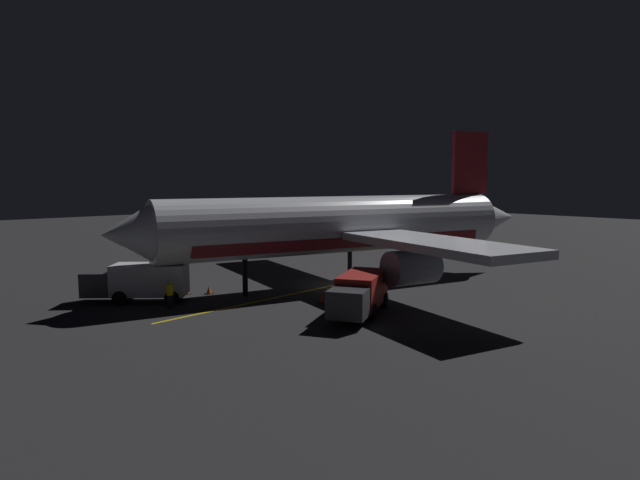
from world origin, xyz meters
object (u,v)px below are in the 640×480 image
object	(u,v)px
airliner	(347,227)
catering_truck	(360,294)
traffic_cone_under_wing	(337,305)
ground_crew_worker	(170,294)
baggage_truck	(140,282)
traffic_cone_near_right	(187,291)
traffic_cone_far	(322,298)
traffic_cone_near_left	(209,290)

from	to	relation	value
airliner	catering_truck	size ratio (longest dim) A/B	5.27
traffic_cone_under_wing	airliner	bearing A→B (deg)	-49.57
ground_crew_worker	traffic_cone_under_wing	distance (m)	10.00
catering_truck	ground_crew_worker	world-z (taller)	catering_truck
airliner	traffic_cone_under_wing	distance (m)	8.69
baggage_truck	catering_truck	distance (m)	14.06
airliner	baggage_truck	world-z (taller)	airliner
baggage_truck	traffic_cone_near_right	distance (m)	3.43
catering_truck	traffic_cone_far	distance (m)	3.97
baggage_truck	traffic_cone_under_wing	bearing A→B (deg)	-141.52
ground_crew_worker	traffic_cone_near_right	distance (m)	4.30
baggage_truck	catering_truck	size ratio (longest dim) A/B	0.96
catering_truck	traffic_cone_near_right	xyz separation A→B (m)	(11.78, 4.53, -0.96)
airliner	ground_crew_worker	size ratio (longest dim) A/B	19.48
airliner	ground_crew_worker	distance (m)	13.75
catering_truck	traffic_cone_under_wing	world-z (taller)	catering_truck
traffic_cone_near_right	traffic_cone_far	bearing A→B (deg)	-147.37
baggage_truck	ground_crew_worker	world-z (taller)	baggage_truck
traffic_cone_near_left	ground_crew_worker	bearing A→B (deg)	119.59
ground_crew_worker	traffic_cone_under_wing	size ratio (longest dim) A/B	3.16
ground_crew_worker	traffic_cone_near_right	world-z (taller)	ground_crew_worker
ground_crew_worker	traffic_cone_near_left	xyz separation A→B (m)	(2.26, -3.99, -0.64)
traffic_cone_under_wing	traffic_cone_far	distance (m)	2.03
traffic_cone_far	traffic_cone_under_wing	bearing A→B (deg)	163.29
airliner	traffic_cone_near_left	bearing A→B (deg)	66.42
traffic_cone_under_wing	ground_crew_worker	bearing A→B (deg)	47.48
baggage_truck	ground_crew_worker	distance (m)	3.13
baggage_truck	traffic_cone_under_wing	distance (m)	12.59
baggage_truck	traffic_cone_far	bearing A→B (deg)	-133.20
traffic_cone_near_left	airliner	bearing A→B (deg)	-113.58
traffic_cone_near_left	traffic_cone_near_right	xyz separation A→B (m)	(0.91, 1.16, 0.00)
catering_truck	traffic_cone_under_wing	size ratio (longest dim) A/B	11.68
catering_truck	traffic_cone_under_wing	distance (m)	2.10
baggage_truck	traffic_cone_far	size ratio (longest dim) A/B	11.21
traffic_cone_near_left	traffic_cone_far	bearing A→B (deg)	-150.78
ground_crew_worker	traffic_cone_under_wing	xyz separation A→B (m)	(-6.75, -7.36, -0.64)
ground_crew_worker	traffic_cone_far	size ratio (longest dim) A/B	3.16
airliner	catering_truck	world-z (taller)	airliner
baggage_truck	airliner	bearing A→B (deg)	-109.51
catering_truck	traffic_cone_near_left	distance (m)	11.42
ground_crew_worker	traffic_cone_far	xyz separation A→B (m)	(-4.80, -7.94, -0.64)
ground_crew_worker	traffic_cone_near_right	size ratio (longest dim) A/B	3.16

